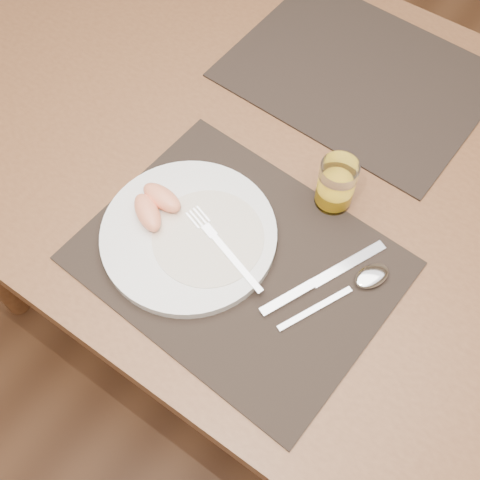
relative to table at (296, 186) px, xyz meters
The scene contains 11 objects.
ground 0.67m from the table, ahead, with size 5.00×5.00×0.00m, color brown.
table is the anchor object (origin of this frame).
placemat_near 0.24m from the table, 82.31° to the right, with size 0.45×0.35×0.00m, color black.
placemat_far 0.24m from the table, 93.18° to the left, with size 0.45×0.35×0.00m, color black.
plate 0.26m from the table, 103.34° to the right, with size 0.27×0.27×0.02m, color white.
plate_dressing 0.25m from the table, 96.42° to the right, with size 0.17×0.17×0.00m.
fork 0.24m from the table, 91.62° to the right, with size 0.17×0.07×0.00m.
knife 0.25m from the table, 52.88° to the right, with size 0.10×0.21×0.01m.
spoon 0.26m from the table, 35.53° to the right, with size 0.10×0.18×0.01m.
juice_glass 0.16m from the table, 26.44° to the right, with size 0.06×0.06×0.09m.
grapefruit_wedges 0.28m from the table, 117.72° to the right, with size 0.08×0.09×0.03m.
Camera 1 is at (0.27, -0.56, 1.56)m, focal length 45.00 mm.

